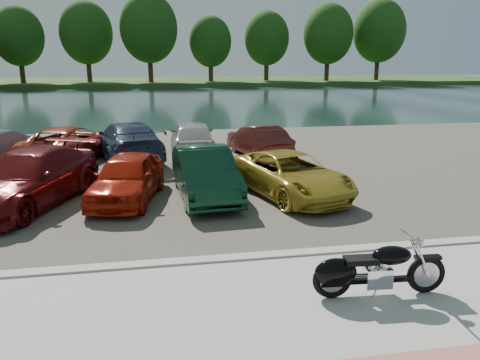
% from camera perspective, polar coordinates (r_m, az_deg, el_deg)
% --- Properties ---
extents(ground, '(200.00, 200.00, 0.00)m').
position_cam_1_polar(ground, '(8.13, 9.18, -15.21)').
color(ground, '#595447').
rests_on(ground, ground).
extents(promenade, '(60.00, 6.00, 0.10)m').
position_cam_1_polar(promenade, '(7.31, 11.88, -18.61)').
color(promenade, '#A7A59D').
rests_on(promenade, ground).
extents(kerb, '(60.00, 0.30, 0.14)m').
position_cam_1_polar(kerb, '(9.80, 5.34, -9.21)').
color(kerb, '#A7A59D').
rests_on(kerb, ground).
extents(parking_lot, '(60.00, 18.00, 0.04)m').
position_cam_1_polar(parking_lot, '(18.24, -2.14, 1.95)').
color(parking_lot, '#444037').
rests_on(parking_lot, ground).
extents(river, '(120.00, 40.00, 0.00)m').
position_cam_1_polar(river, '(46.87, -7.19, 9.60)').
color(river, '#182C2B').
rests_on(river, ground).
extents(far_bank, '(120.00, 24.00, 0.60)m').
position_cam_1_polar(far_bank, '(78.75, -8.51, 11.77)').
color(far_bank, '#274619').
rests_on(far_bank, ground).
extents(far_trees, '(70.25, 10.68, 12.52)m').
position_cam_1_polar(far_trees, '(72.82, -4.97, 17.31)').
color(far_trees, '#352113').
rests_on(far_trees, far_bank).
extents(motorcycle, '(2.33, 0.75, 1.05)m').
position_cam_1_polar(motorcycle, '(8.29, 15.29, -10.60)').
color(motorcycle, black).
rests_on(motorcycle, promenade).
extents(car_3, '(3.83, 5.67, 1.52)m').
position_cam_1_polar(car_3, '(14.20, -24.41, 0.20)').
color(car_3, '#580C0D').
rests_on(car_3, parking_lot).
extents(car_4, '(2.39, 4.23, 1.36)m').
position_cam_1_polar(car_4, '(13.75, -13.58, 0.32)').
color(car_4, '#AC1D0B').
rests_on(car_4, parking_lot).
extents(car_5, '(1.79, 4.48, 1.45)m').
position_cam_1_polar(car_5, '(13.71, -4.29, 0.85)').
color(car_5, '#0E341E').
rests_on(car_5, parking_lot).
extents(car_6, '(3.32, 5.01, 1.28)m').
position_cam_1_polar(car_6, '(13.92, 6.15, 0.66)').
color(car_6, '#A89126').
rests_on(car_6, parking_lot).
extents(car_9, '(2.60, 4.22, 1.31)m').
position_cam_1_polar(car_9, '(20.59, -27.22, 3.72)').
color(car_9, gray).
rests_on(car_9, parking_lot).
extents(car_10, '(3.74, 5.47, 1.39)m').
position_cam_1_polar(car_10, '(19.93, -20.14, 4.25)').
color(car_10, maroon).
rests_on(car_10, parking_lot).
extents(car_11, '(3.35, 5.63, 1.53)m').
position_cam_1_polar(car_11, '(19.40, -13.50, 4.69)').
color(car_11, '#2B3854').
rests_on(car_11, parking_lot).
extents(car_12, '(1.90, 4.49, 1.51)m').
position_cam_1_polar(car_12, '(19.69, -5.83, 5.13)').
color(car_12, '#B2B2AD').
rests_on(car_12, parking_lot).
extents(car_13, '(2.16, 4.18, 1.31)m').
position_cam_1_polar(car_13, '(19.47, 2.28, 4.79)').
color(car_13, '#531B16').
rests_on(car_13, parking_lot).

